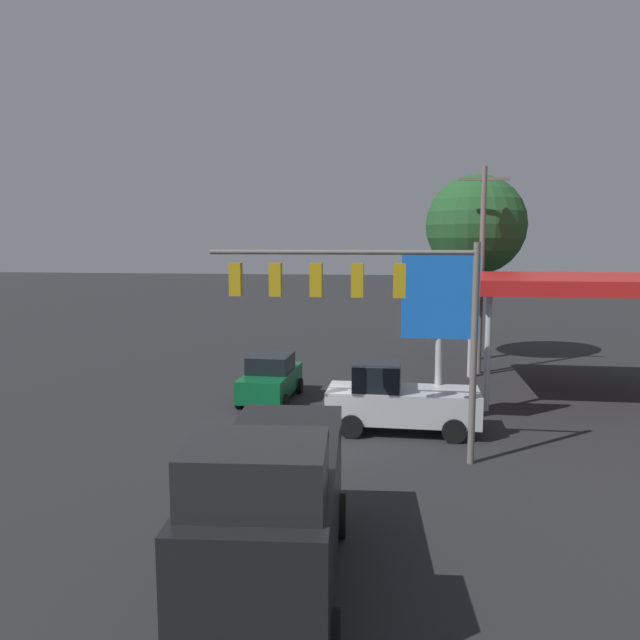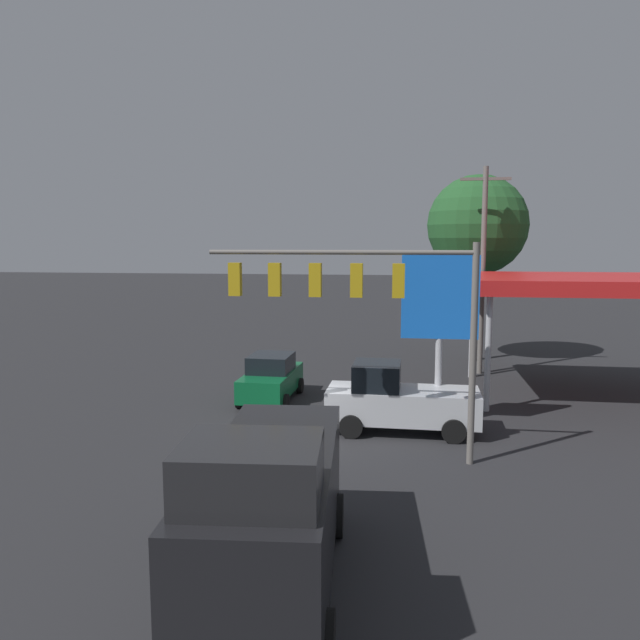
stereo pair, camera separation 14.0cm
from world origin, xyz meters
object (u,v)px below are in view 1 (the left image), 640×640
(pickup_parked, at_px, (398,400))
(street_tree, at_px, (476,225))
(sedan_far, at_px, (271,378))
(utility_pole, at_px, (481,266))
(price_sign, at_px, (440,304))
(traffic_signal_assembly, at_px, (357,294))
(delivery_truck, at_px, (274,508))

(pickup_parked, distance_m, street_tree, 15.53)
(street_tree, bearing_deg, sedan_far, 47.66)
(pickup_parked, height_order, street_tree, street_tree)
(pickup_parked, xyz_separation_m, sedan_far, (5.26, -3.54, -0.16))
(utility_pole, distance_m, pickup_parked, 11.70)
(price_sign, xyz_separation_m, street_tree, (-2.56, -12.81, 3.00))
(traffic_signal_assembly, height_order, sedan_far, traffic_signal_assembly)
(sedan_far, bearing_deg, street_tree, 139.53)
(price_sign, relative_size, delivery_truck, 0.88)
(delivery_truck, xyz_separation_m, street_tree, (-6.13, -24.10, 5.70))
(price_sign, height_order, delivery_truck, price_sign)
(traffic_signal_assembly, distance_m, price_sign, 4.57)
(utility_pole, relative_size, sedan_far, 2.27)
(traffic_signal_assembly, distance_m, street_tree, 17.45)
(delivery_truck, distance_m, street_tree, 25.51)
(utility_pole, distance_m, delivery_truck, 21.83)
(utility_pole, relative_size, pickup_parked, 1.94)
(traffic_signal_assembly, bearing_deg, price_sign, -125.44)
(pickup_parked, height_order, delivery_truck, delivery_truck)
(price_sign, relative_size, sedan_far, 1.37)
(price_sign, height_order, pickup_parked, price_sign)
(price_sign, distance_m, sedan_far, 7.96)
(pickup_parked, relative_size, sedan_far, 1.17)
(traffic_signal_assembly, relative_size, delivery_truck, 1.15)
(price_sign, bearing_deg, delivery_truck, 72.44)
(pickup_parked, relative_size, street_tree, 0.52)
(pickup_parked, bearing_deg, street_tree, -105.22)
(traffic_signal_assembly, relative_size, street_tree, 0.79)
(price_sign, bearing_deg, pickup_parked, 31.10)
(sedan_far, distance_m, delivery_truck, 14.35)
(delivery_truck, bearing_deg, street_tree, 161.52)
(price_sign, bearing_deg, traffic_signal_assembly, 54.56)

